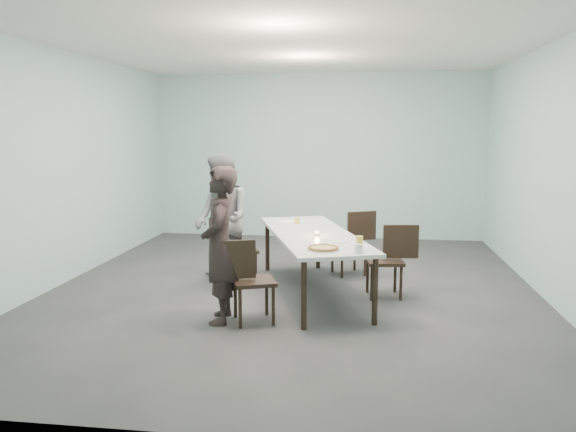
# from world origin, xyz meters

# --- Properties ---
(ground) EXTENTS (7.00, 7.00, 0.00)m
(ground) POSITION_xyz_m (0.00, 0.00, 0.00)
(ground) COLOR #333335
(ground) RESTS_ON ground
(room_shell) EXTENTS (6.02, 7.02, 3.01)m
(room_shell) POSITION_xyz_m (0.00, 0.00, 2.03)
(room_shell) COLOR #A2CDC8
(room_shell) RESTS_ON ground
(table) EXTENTS (1.67, 2.75, 0.75)m
(table) POSITION_xyz_m (0.26, -0.17, 0.69)
(table) COLOR white
(table) RESTS_ON ground
(chair_near_left) EXTENTS (0.65, 0.54, 0.87)m
(chair_near_left) POSITION_xyz_m (-0.33, -1.31, 0.50)
(chair_near_left) COLOR black
(chair_near_left) RESTS_ON ground
(chair_far_left) EXTENTS (0.65, 0.55, 0.87)m
(chair_far_left) POSITION_xyz_m (-0.80, 0.18, 0.50)
(chair_far_left) COLOR black
(chair_far_left) RESTS_ON ground
(chair_near_right) EXTENTS (0.64, 0.48, 0.87)m
(chair_near_right) POSITION_xyz_m (1.20, -0.18, 0.50)
(chair_near_right) COLOR black
(chair_near_right) RESTS_ON ground
(chair_far_right) EXTENTS (0.65, 0.56, 0.87)m
(chair_far_right) POSITION_xyz_m (0.74, 0.84, 0.50)
(chair_far_right) COLOR black
(chair_far_right) RESTS_ON ground
(diner_near) EXTENTS (0.47, 0.64, 1.62)m
(diner_near) POSITION_xyz_m (-0.59, -1.30, 0.81)
(diner_near) COLOR black
(diner_near) RESTS_ON ground
(diner_far) EXTENTS (1.01, 1.04, 1.69)m
(diner_far) POSITION_xyz_m (-0.94, 0.12, 0.85)
(diner_far) COLOR slate
(diner_far) RESTS_ON ground
(pizza) EXTENTS (0.34, 0.34, 0.04)m
(pizza) POSITION_xyz_m (0.45, -1.13, 0.77)
(pizza) COLOR white
(pizza) RESTS_ON table
(side_plate) EXTENTS (0.18, 0.18, 0.01)m
(side_plate) POSITION_xyz_m (0.60, -0.68, 0.76)
(side_plate) COLOR white
(side_plate) RESTS_ON table
(beer_glass) EXTENTS (0.08, 0.08, 0.15)m
(beer_glass) POSITION_xyz_m (0.82, -1.10, 0.82)
(beer_glass) COLOR yellow
(beer_glass) RESTS_ON table
(water_tumbler) EXTENTS (0.08, 0.08, 0.09)m
(water_tumbler) POSITION_xyz_m (0.81, -1.22, 0.80)
(water_tumbler) COLOR silver
(water_tumbler) RESTS_ON table
(tealight) EXTENTS (0.06, 0.06, 0.05)m
(tealight) POSITION_xyz_m (0.32, -0.36, 0.77)
(tealight) COLOR silver
(tealight) RESTS_ON table
(amber_tumbler) EXTENTS (0.07, 0.07, 0.08)m
(amber_tumbler) POSITION_xyz_m (-0.01, 0.46, 0.79)
(amber_tumbler) COLOR yellow
(amber_tumbler) RESTS_ON table
(menu) EXTENTS (0.35, 0.30, 0.01)m
(menu) POSITION_xyz_m (-0.12, 0.64, 0.75)
(menu) COLOR silver
(menu) RESTS_ON table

